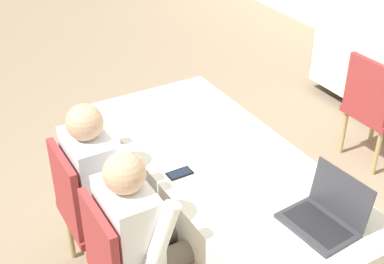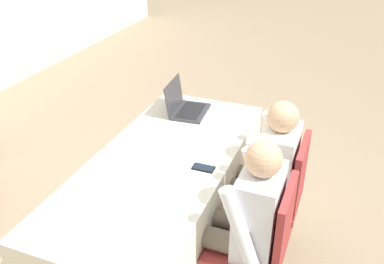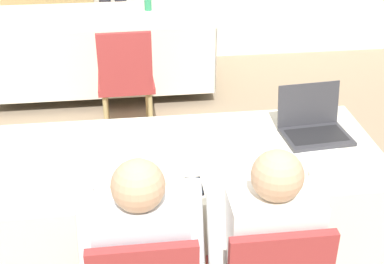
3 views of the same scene
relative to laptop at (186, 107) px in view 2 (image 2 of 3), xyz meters
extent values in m
plane|color=gray|center=(-0.70, -0.12, -0.78)|extent=(24.00, 24.00, 0.00)
cube|color=silver|center=(-0.70, -0.12, -0.06)|extent=(2.01, 0.87, 0.02)
cube|color=silver|center=(-0.70, -0.55, -0.37)|extent=(2.01, 0.01, 0.60)
cube|color=silver|center=(-0.70, 0.31, -0.37)|extent=(2.01, 0.01, 0.60)
cube|color=silver|center=(0.29, -0.12, -0.37)|extent=(0.01, 0.87, 0.60)
cylinder|color=#333333|center=(-0.70, -0.12, -0.72)|extent=(0.06, 0.06, 0.11)
cube|color=#333338|center=(0.00, -0.04, -0.04)|extent=(0.37, 0.28, 0.02)
cube|color=black|center=(0.00, -0.04, -0.03)|extent=(0.32, 0.20, 0.00)
cube|color=#333338|center=(-0.01, 0.10, 0.09)|extent=(0.35, 0.07, 0.24)
cube|color=black|center=(-0.01, 0.10, 0.09)|extent=(0.32, 0.06, 0.21)
cube|color=black|center=(-0.70, -0.41, -0.04)|extent=(0.08, 0.14, 0.01)
cube|color=#192333|center=(-0.70, -0.41, -0.04)|extent=(0.07, 0.13, 0.00)
cube|color=white|center=(-0.03, -0.13, -0.05)|extent=(0.24, 0.32, 0.00)
cube|color=white|center=(-0.80, 0.05, -0.05)|extent=(0.29, 0.34, 0.00)
cylinder|color=tan|center=(-0.79, -0.61, -0.58)|extent=(0.04, 0.04, 0.40)
cylinder|color=tan|center=(-0.79, -0.96, -0.58)|extent=(0.04, 0.04, 0.40)
cube|color=#9E3333|center=(-0.96, -0.78, -0.36)|extent=(0.44, 0.44, 0.05)
cube|color=#9E3333|center=(-0.96, -0.98, -0.11)|extent=(0.40, 0.04, 0.45)
cylinder|color=tan|center=(-0.27, -0.61, -0.58)|extent=(0.04, 0.04, 0.40)
cylinder|color=tan|center=(-0.62, -0.61, -0.58)|extent=(0.04, 0.04, 0.40)
cylinder|color=tan|center=(-0.27, -0.96, -0.58)|extent=(0.04, 0.04, 0.40)
cylinder|color=tan|center=(-0.62, -0.96, -0.58)|extent=(0.04, 0.04, 0.40)
cube|color=#9E3333|center=(-0.45, -0.78, -0.36)|extent=(0.44, 0.44, 0.05)
cube|color=#9E3333|center=(-0.45, -0.98, -0.11)|extent=(0.40, 0.04, 0.45)
cylinder|color=#665B4C|center=(-0.87, -0.65, -0.27)|extent=(0.13, 0.42, 0.13)
cylinder|color=#665B4C|center=(-1.05, -0.65, -0.27)|extent=(0.13, 0.42, 0.13)
cylinder|color=#665B4C|center=(-0.87, -0.47, -0.56)|extent=(0.10, 0.10, 0.45)
cube|color=silver|center=(-0.96, -0.83, -0.07)|extent=(0.36, 0.22, 0.52)
cylinder|color=silver|center=(-0.75, -0.79, -0.07)|extent=(0.08, 0.26, 0.54)
cylinder|color=silver|center=(-1.17, -0.79, -0.07)|extent=(0.08, 0.26, 0.54)
sphere|color=tan|center=(-0.96, -0.83, 0.28)|extent=(0.20, 0.20, 0.20)
cylinder|color=#665B4C|center=(-0.36, -0.65, -0.27)|extent=(0.13, 0.42, 0.13)
cylinder|color=#665B4C|center=(-0.54, -0.65, -0.27)|extent=(0.13, 0.42, 0.13)
cylinder|color=#665B4C|center=(-0.36, -0.47, -0.56)|extent=(0.10, 0.10, 0.45)
cylinder|color=#665B4C|center=(-0.54, -0.47, -0.56)|extent=(0.10, 0.10, 0.45)
cube|color=white|center=(-0.45, -0.83, -0.07)|extent=(0.36, 0.22, 0.52)
cylinder|color=white|center=(-0.24, -0.79, -0.07)|extent=(0.08, 0.26, 0.54)
cylinder|color=white|center=(-0.66, -0.79, -0.07)|extent=(0.08, 0.26, 0.54)
sphere|color=tan|center=(-0.45, -0.83, 0.28)|extent=(0.20, 0.20, 0.20)
camera|label=1|loc=(1.39, -1.54, 1.71)|focal=50.00mm
camera|label=2|loc=(-2.83, -1.17, 1.47)|focal=40.00mm
camera|label=3|loc=(-0.96, -2.43, 1.39)|focal=50.00mm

